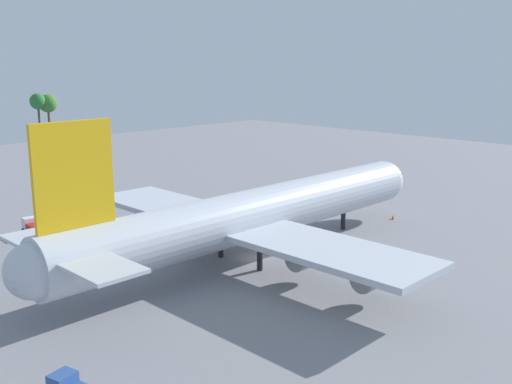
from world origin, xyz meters
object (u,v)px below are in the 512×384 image
(baggage_tug, at_px, (273,200))
(safety_cone_nose, at_px, (393,217))
(cargo_airplane, at_px, (255,215))
(cargo_loader, at_px, (33,227))

(baggage_tug, bearing_deg, safety_cone_nose, -70.03)
(cargo_airplane, distance_m, safety_cone_nose, 29.66)
(baggage_tug, bearing_deg, cargo_loader, 160.91)
(cargo_airplane, xyz_separation_m, safety_cone_nose, (29.07, -2.33, -5.42))
(cargo_loader, xyz_separation_m, safety_cone_nose, (44.33, -32.48, -0.86))
(baggage_tug, relative_size, safety_cone_nose, 5.29)
(cargo_loader, relative_size, safety_cone_nose, 5.75)
(safety_cone_nose, bearing_deg, cargo_airplane, 175.41)
(cargo_airplane, bearing_deg, cargo_loader, 116.86)
(cargo_loader, bearing_deg, cargo_airplane, -63.14)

